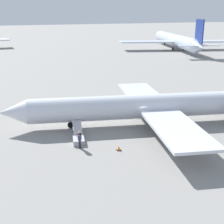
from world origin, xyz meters
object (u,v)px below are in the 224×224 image
at_px(airplane_main, 153,106).
at_px(airplane_taxiing_distant, 176,40).
at_px(passenger, 80,138).
at_px(boarding_stairs, 78,138).

distance_m(airplane_main, airplane_taxiing_distant, 77.90).
relative_size(airplane_main, passenger, 18.27).
bearing_deg(airplane_main, airplane_taxiing_distant, -111.95).
height_order(airplane_main, passenger, airplane_main).
relative_size(boarding_stairs, passenger, 2.38).
bearing_deg(airplane_taxiing_distant, passenger, 157.58).
distance_m(airplane_main, boarding_stairs, 9.75).
xyz_separation_m(airplane_main, boarding_stairs, (9.52, 1.18, -1.75)).
distance_m(airplane_taxiing_distant, boarding_stairs, 85.09).
height_order(airplane_main, airplane_taxiing_distant, airplane_taxiing_distant).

